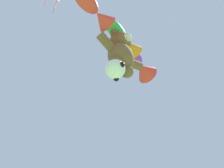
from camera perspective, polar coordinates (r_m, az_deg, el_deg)
teddy_bear_kite at (r=10.09m, az=2.02°, el=7.30°), size 2.41×1.06×2.45m
soccer_ball_kite at (r=8.82m, az=0.76°, el=3.35°), size 0.80×0.80×0.74m
fish_kite_violet at (r=12.23m, az=5.88°, el=4.71°), size 2.31×1.28×1.05m
fish_kite_emerald at (r=11.32m, az=2.51°, el=10.36°), size 2.36×1.02×0.77m
fish_kite_crimson at (r=9.87m, az=-4.04°, el=16.49°), size 1.90×0.93×0.78m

